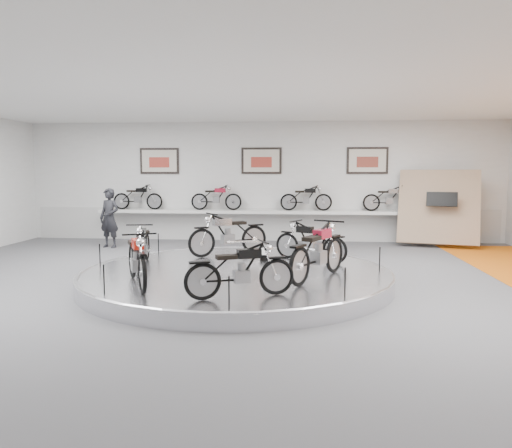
# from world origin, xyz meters

# --- Properties ---
(floor) EXTENTS (16.00, 16.00, 0.00)m
(floor) POSITION_xyz_m (0.00, 0.00, 0.00)
(floor) COLOR #525255
(floor) RESTS_ON ground
(ceiling) EXTENTS (16.00, 16.00, 0.00)m
(ceiling) POSITION_xyz_m (0.00, 0.00, 4.00)
(ceiling) COLOR white
(ceiling) RESTS_ON wall_back
(wall_back) EXTENTS (16.00, 0.00, 16.00)m
(wall_back) POSITION_xyz_m (0.00, 7.00, 2.00)
(wall_back) COLOR silver
(wall_back) RESTS_ON floor
(wall_front) EXTENTS (16.00, 0.00, 16.00)m
(wall_front) POSITION_xyz_m (0.00, -7.00, 2.00)
(wall_front) COLOR silver
(wall_front) RESTS_ON floor
(dado_band) EXTENTS (15.68, 0.04, 1.10)m
(dado_band) POSITION_xyz_m (0.00, 6.98, 0.55)
(dado_band) COLOR #BCBCBA
(dado_band) RESTS_ON floor
(display_platform) EXTENTS (6.40, 6.40, 0.30)m
(display_platform) POSITION_xyz_m (0.00, 0.30, 0.15)
(display_platform) COLOR silver
(display_platform) RESTS_ON floor
(platform_rim) EXTENTS (6.40, 6.40, 0.10)m
(platform_rim) POSITION_xyz_m (0.00, 0.30, 0.27)
(platform_rim) COLOR #B2B2BA
(platform_rim) RESTS_ON display_platform
(shelf) EXTENTS (11.00, 0.55, 0.10)m
(shelf) POSITION_xyz_m (0.00, 6.70, 1.00)
(shelf) COLOR silver
(shelf) RESTS_ON wall_back
(poster_left) EXTENTS (1.35, 0.06, 0.88)m
(poster_left) POSITION_xyz_m (-3.50, 6.96, 2.70)
(poster_left) COLOR beige
(poster_left) RESTS_ON wall_back
(poster_center) EXTENTS (1.35, 0.06, 0.88)m
(poster_center) POSITION_xyz_m (0.00, 6.96, 2.70)
(poster_center) COLOR beige
(poster_center) RESTS_ON wall_back
(poster_right) EXTENTS (1.35, 0.06, 0.88)m
(poster_right) POSITION_xyz_m (3.50, 6.96, 2.70)
(poster_right) COLOR beige
(poster_right) RESTS_ON wall_back
(display_panel) EXTENTS (2.56, 1.52, 2.30)m
(display_panel) POSITION_xyz_m (5.60, 6.10, 1.25)
(display_panel) COLOR #9A7C60
(display_panel) RESTS_ON floor
(shelf_bike_a) EXTENTS (1.22, 0.43, 0.73)m
(shelf_bike_a) POSITION_xyz_m (-4.20, 6.70, 1.42)
(shelf_bike_a) COLOR black
(shelf_bike_a) RESTS_ON shelf
(shelf_bike_b) EXTENTS (1.22, 0.43, 0.73)m
(shelf_bike_b) POSITION_xyz_m (-1.50, 6.70, 1.42)
(shelf_bike_b) COLOR maroon
(shelf_bike_b) RESTS_ON shelf
(shelf_bike_c) EXTENTS (1.22, 0.43, 0.73)m
(shelf_bike_c) POSITION_xyz_m (1.50, 6.70, 1.42)
(shelf_bike_c) COLOR black
(shelf_bike_c) RESTS_ON shelf
(shelf_bike_d) EXTENTS (1.22, 0.43, 0.73)m
(shelf_bike_d) POSITION_xyz_m (4.20, 6.70, 1.42)
(shelf_bike_d) COLOR #A1A1A5
(shelf_bike_d) RESTS_ON shelf
(bike_a) EXTENTS (1.62, 1.26, 0.92)m
(bike_a) POSITION_xyz_m (1.55, 1.49, 0.76)
(bike_a) COLOR black
(bike_a) RESTS_ON display_platform
(bike_b) EXTENTS (1.83, 1.54, 1.05)m
(bike_b) POSITION_xyz_m (-0.43, 2.12, 0.83)
(bike_b) COLOR #A1A1A5
(bike_b) RESTS_ON display_platform
(bike_c) EXTENTS (0.84, 1.69, 0.95)m
(bike_c) POSITION_xyz_m (-2.10, 0.65, 0.77)
(bike_c) COLOR black
(bike_c) RESTS_ON display_platform
(bike_d) EXTENTS (1.28, 1.79, 1.00)m
(bike_d) POSITION_xyz_m (-1.59, -1.26, 0.80)
(bike_d) COLOR red
(bike_d) RESTS_ON display_platform
(bike_e) EXTENTS (1.65, 1.10, 0.92)m
(bike_e) POSITION_xyz_m (0.36, -1.96, 0.76)
(bike_e) COLOR black
(bike_e) RESTS_ON display_platform
(bike_f) EXTENTS (1.45, 1.95, 1.10)m
(bike_f) POSITION_xyz_m (1.66, -0.45, 0.85)
(bike_f) COLOR maroon
(bike_f) RESTS_ON display_platform
(visitor) EXTENTS (0.77, 0.62, 1.83)m
(visitor) POSITION_xyz_m (-4.54, 4.98, 0.92)
(visitor) COLOR black
(visitor) RESTS_ON floor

